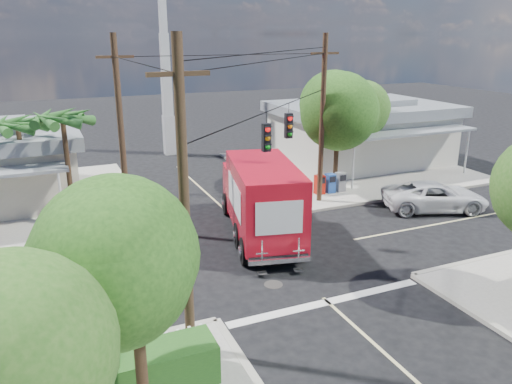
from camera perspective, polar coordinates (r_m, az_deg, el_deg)
ground at (r=21.35m, az=2.15°, el=-7.14°), size 120.00×120.00×0.00m
sidewalk_ne at (r=35.42m, az=10.50°, el=2.82°), size 14.12×14.12×0.14m
sidewalk_nw at (r=29.79m, az=-26.99°, el=-1.68°), size 14.12×14.12×0.14m
road_markings at (r=20.16m, az=3.98°, el=-8.72°), size 32.00×32.00×0.01m
building_ne at (r=36.71m, az=11.88°, el=6.86°), size 11.80×10.20×4.50m
radio_tower at (r=38.65m, az=-10.23°, el=12.46°), size 0.80×0.80×17.00m
tree_sw_front at (r=11.02m, az=-13.86°, el=-7.61°), size 3.88×3.78×6.03m
tree_sw_back at (r=9.02m, az=-27.24°, el=-18.54°), size 3.56×3.42×5.41m
tree_ne_front at (r=29.13m, az=9.45°, el=9.16°), size 4.21×4.14×6.66m
tree_ne_back at (r=32.45m, az=11.21°, el=8.87°), size 3.77×3.66×5.82m
palm_nw_front at (r=25.27m, az=-21.22°, el=7.58°), size 3.01×3.08×5.59m
palm_nw_back at (r=26.82m, az=-25.59°, el=6.76°), size 3.01×3.08×5.19m
utility_poles at (r=20.70m, az=-3.61°, el=5.70°), size 12.00×10.68×9.00m
picket_fence at (r=14.46m, az=-17.50°, el=-18.12°), size 5.94×0.06×1.00m
hedge_sw at (r=13.80m, az=-17.97°, el=-20.07°), size 6.20×1.20×1.10m
vending_boxes at (r=29.17m, az=8.46°, el=1.00°), size 1.90×0.50×1.10m
delivery_truck at (r=22.59m, az=0.54°, el=-0.72°), size 4.27×8.64×3.60m
parked_car at (r=27.98m, az=19.78°, el=-0.46°), size 5.93×4.27×1.50m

